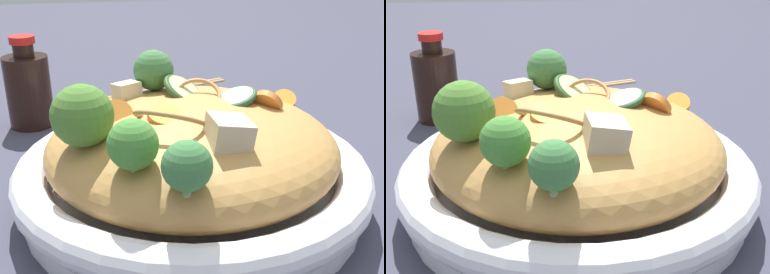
# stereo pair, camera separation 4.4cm
# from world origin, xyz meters

# --- Properties ---
(ground_plane) EXTENTS (3.00, 3.00, 0.00)m
(ground_plane) POSITION_xyz_m (0.00, 0.00, 0.00)
(ground_plane) COLOR #393849
(serving_bowl) EXTENTS (0.33, 0.33, 0.05)m
(serving_bowl) POSITION_xyz_m (0.00, 0.00, 0.03)
(serving_bowl) COLOR white
(serving_bowl) RESTS_ON ground_plane
(noodle_heap) EXTENTS (0.27, 0.27, 0.10)m
(noodle_heap) POSITION_xyz_m (0.00, 0.00, 0.06)
(noodle_heap) COLOR #BA8745
(noodle_heap) RESTS_ON serving_bowl
(broccoli_florets) EXTENTS (0.13, 0.23, 0.07)m
(broccoli_florets) POSITION_xyz_m (0.06, 0.03, 0.10)
(broccoli_florets) COLOR #8EB977
(broccoli_florets) RESTS_ON serving_bowl
(carrot_coins) EXTENTS (0.20, 0.09, 0.04)m
(carrot_coins) POSITION_xyz_m (-0.02, -0.00, 0.09)
(carrot_coins) COLOR orange
(carrot_coins) RESTS_ON serving_bowl
(zucchini_slices) EXTENTS (0.10, 0.08, 0.03)m
(zucchini_slices) POSITION_xyz_m (-0.02, -0.03, 0.10)
(zucchini_slices) COLOR beige
(zucchini_slices) RESTS_ON serving_bowl
(chicken_chunks) EXTENTS (0.10, 0.16, 0.03)m
(chicken_chunks) POSITION_xyz_m (0.00, 0.04, 0.10)
(chicken_chunks) COLOR beige
(chicken_chunks) RESTS_ON serving_bowl
(soy_sauce_bottle) EXTENTS (0.06, 0.06, 0.12)m
(soy_sauce_bottle) POSITION_xyz_m (0.17, -0.24, 0.05)
(soy_sauce_bottle) COLOR black
(soy_sauce_bottle) RESTS_ON ground_plane
(chopsticks_pair) EXTENTS (0.22, 0.09, 0.01)m
(chopsticks_pair) POSITION_xyz_m (-0.03, -0.35, 0.00)
(chopsticks_pair) COLOR tan
(chopsticks_pair) RESTS_ON ground_plane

